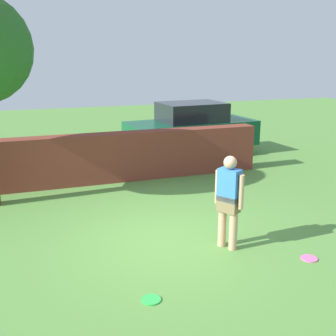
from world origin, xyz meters
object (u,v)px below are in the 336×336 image
at_px(car, 191,129).
at_px(frisbee_pink, 309,258).
at_px(frisbee_green, 151,300).
at_px(person, 229,198).

relative_size(car, frisbee_pink, 16.01).
distance_m(car, frisbee_green, 8.59).
relative_size(frisbee_pink, frisbee_green, 1.00).
bearing_deg(frisbee_green, frisbee_pink, 5.69).
bearing_deg(frisbee_pink, frisbee_green, -174.31).
xyz_separation_m(person, frisbee_pink, (1.06, -0.83, -0.89)).
bearing_deg(frisbee_green, person, 32.88).
distance_m(person, frisbee_pink, 1.62).
bearing_deg(person, frisbee_green, 91.83).
height_order(person, frisbee_pink, person).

